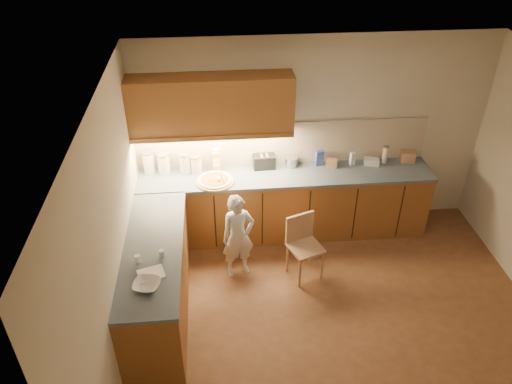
% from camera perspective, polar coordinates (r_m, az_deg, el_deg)
% --- Properties ---
extents(room, '(4.54, 4.50, 2.62)m').
position_cam_1_polar(room, '(4.64, 11.27, -0.74)').
color(room, brown).
rests_on(room, ground).
extents(l_counter, '(3.77, 2.62, 0.92)m').
position_cam_1_polar(l_counter, '(6.20, -1.17, -3.96)').
color(l_counter, brown).
rests_on(l_counter, ground).
extents(backsplash, '(3.75, 0.02, 0.58)m').
position_cam_1_polar(backsplash, '(6.46, 3.13, 5.59)').
color(backsplash, '#C3B297').
rests_on(backsplash, l_counter).
extents(upper_cabinets, '(1.95, 0.36, 0.73)m').
position_cam_1_polar(upper_cabinets, '(5.98, -5.16, 9.88)').
color(upper_cabinets, brown).
rests_on(upper_cabinets, ground).
extents(pizza_on_board, '(0.48, 0.48, 0.19)m').
position_cam_1_polar(pizza_on_board, '(6.20, -4.71, 1.32)').
color(pizza_on_board, tan).
rests_on(pizza_on_board, l_counter).
extents(child, '(0.46, 0.37, 1.10)m').
position_cam_1_polar(child, '(5.90, -2.05, -5.11)').
color(child, silver).
rests_on(child, ground).
extents(wooden_chair, '(0.47, 0.47, 0.81)m').
position_cam_1_polar(wooden_chair, '(5.98, 5.41, -5.71)').
color(wooden_chair, tan).
rests_on(wooden_chair, ground).
extents(mixing_bowl, '(0.30, 0.30, 0.06)m').
position_cam_1_polar(mixing_bowl, '(4.84, -12.36, -10.32)').
color(mixing_bowl, white).
rests_on(mixing_bowl, l_counter).
extents(canister_a, '(0.15, 0.15, 0.30)m').
position_cam_1_polar(canister_a, '(6.45, -12.17, 3.35)').
color(canister_a, white).
rests_on(canister_a, l_counter).
extents(canister_b, '(0.16, 0.16, 0.28)m').
position_cam_1_polar(canister_b, '(6.41, -10.48, 3.25)').
color(canister_b, silver).
rests_on(canister_b, l_counter).
extents(canister_c, '(0.15, 0.15, 0.28)m').
position_cam_1_polar(canister_c, '(6.37, -8.10, 3.30)').
color(canister_c, beige).
rests_on(canister_c, l_counter).
extents(canister_d, '(0.15, 0.15, 0.25)m').
position_cam_1_polar(canister_d, '(6.36, -6.85, 3.20)').
color(canister_d, beige).
rests_on(canister_d, l_counter).
extents(oil_jug, '(0.11, 0.09, 0.32)m').
position_cam_1_polar(oil_jug, '(6.37, -4.56, 3.57)').
color(oil_jug, gold).
rests_on(oil_jug, l_counter).
extents(toaster, '(0.29, 0.17, 0.18)m').
position_cam_1_polar(toaster, '(6.44, 0.94, 3.49)').
color(toaster, black).
rests_on(toaster, l_counter).
extents(steel_pot, '(0.18, 0.18, 0.13)m').
position_cam_1_polar(steel_pot, '(6.50, 4.04, 3.49)').
color(steel_pot, '#A1A2A6').
rests_on(steel_pot, l_counter).
extents(blue_box, '(0.11, 0.09, 0.21)m').
position_cam_1_polar(blue_box, '(6.55, 7.24, 3.90)').
color(blue_box, '#324896').
rests_on(blue_box, l_counter).
extents(card_box_a, '(0.17, 0.14, 0.10)m').
position_cam_1_polar(card_box_a, '(6.56, 8.61, 3.29)').
color(card_box_a, '#A38057').
rests_on(card_box_a, l_counter).
extents(white_bottle, '(0.07, 0.07, 0.18)m').
position_cam_1_polar(white_bottle, '(6.62, 10.97, 3.75)').
color(white_bottle, white).
rests_on(white_bottle, l_counter).
extents(flat_pack, '(0.21, 0.17, 0.08)m').
position_cam_1_polar(flat_pack, '(6.72, 13.06, 3.41)').
color(flat_pack, silver).
rests_on(flat_pack, l_counter).
extents(tall_jar, '(0.08, 0.08, 0.23)m').
position_cam_1_polar(tall_jar, '(6.76, 14.55, 4.17)').
color(tall_jar, white).
rests_on(tall_jar, l_counter).
extents(card_box_b, '(0.20, 0.17, 0.14)m').
position_cam_1_polar(card_box_b, '(6.89, 16.96, 3.89)').
color(card_box_b, tan).
rests_on(card_box_b, l_counter).
extents(dough_cloth, '(0.29, 0.26, 0.02)m').
position_cam_1_polar(dough_cloth, '(4.97, -11.90, -9.16)').
color(dough_cloth, white).
rests_on(dough_cloth, l_counter).
extents(spice_jar_a, '(0.07, 0.07, 0.08)m').
position_cam_1_polar(spice_jar_a, '(5.12, -13.39, -7.43)').
color(spice_jar_a, white).
rests_on(spice_jar_a, l_counter).
extents(spice_jar_b, '(0.06, 0.06, 0.07)m').
position_cam_1_polar(spice_jar_b, '(5.14, -10.76, -6.88)').
color(spice_jar_b, silver).
rests_on(spice_jar_b, l_counter).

